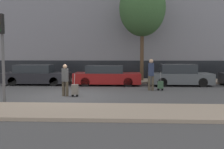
# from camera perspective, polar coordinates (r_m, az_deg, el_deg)

# --- Properties ---
(ground_plane) EXTENTS (80.00, 80.00, 0.00)m
(ground_plane) POSITION_cam_1_polar(r_m,az_deg,el_deg) (12.92, -9.74, -4.78)
(ground_plane) COLOR #4C4C4F
(sidewalk_near) EXTENTS (28.00, 2.50, 0.12)m
(sidewalk_near) POSITION_cam_1_polar(r_m,az_deg,el_deg) (9.34, -14.75, -8.02)
(sidewalk_near) COLOR tan
(sidewalk_near) RESTS_ON ground_plane
(sidewalk_far) EXTENTS (28.00, 3.00, 0.12)m
(sidewalk_far) POSITION_cam_1_polar(r_m,az_deg,el_deg) (19.75, -5.36, -1.40)
(sidewalk_far) COLOR tan
(sidewalk_far) RESTS_ON ground_plane
(building_facade) EXTENTS (28.00, 2.69, 13.58)m
(building_facade) POSITION_cam_1_polar(r_m,az_deg,el_deg) (23.61, -4.24, 15.93)
(building_facade) COLOR slate
(building_facade) RESTS_ON ground_plane
(parked_car_0) EXTENTS (4.54, 1.71, 1.39)m
(parked_car_0) POSITION_cam_1_polar(r_m,az_deg,el_deg) (18.21, -16.92, -0.19)
(parked_car_0) COLOR black
(parked_car_0) RESTS_ON ground_plane
(parked_car_1) EXTENTS (4.52, 1.82, 1.36)m
(parked_car_1) POSITION_cam_1_polar(r_m,az_deg,el_deg) (17.13, -1.21, -0.32)
(parked_car_1) COLOR maroon
(parked_car_1) RESTS_ON ground_plane
(parked_car_2) EXTENTS (4.16, 1.83, 1.45)m
(parked_car_2) POSITION_cam_1_polar(r_m,az_deg,el_deg) (17.57, 15.09, -0.25)
(parked_car_2) COLOR #4C5156
(parked_car_2) RESTS_ON ground_plane
(pedestrian_left) EXTENTS (0.34, 0.34, 1.60)m
(pedestrian_left) POSITION_cam_1_polar(r_m,az_deg,el_deg) (12.70, -10.68, -0.85)
(pedestrian_left) COLOR #4C4233
(pedestrian_left) RESTS_ON ground_plane
(trolley_left) EXTENTS (0.34, 0.29, 1.15)m
(trolley_left) POSITION_cam_1_polar(r_m,az_deg,el_deg) (12.49, -8.48, -3.40)
(trolley_left) COLOR slate
(trolley_left) RESTS_ON ground_plane
(pedestrian_right) EXTENTS (0.35, 0.34, 1.84)m
(pedestrian_right) POSITION_cam_1_polar(r_m,az_deg,el_deg) (14.68, 8.92, 0.46)
(pedestrian_right) COLOR #4C4233
(pedestrian_right) RESTS_ON ground_plane
(trolley_right) EXTENTS (0.34, 0.29, 1.09)m
(trolley_right) POSITION_cam_1_polar(r_m,az_deg,el_deg) (14.82, 11.00, -2.32)
(trolley_right) COLOR #335138
(trolley_right) RESTS_ON ground_plane
(traffic_light) EXTENTS (0.28, 0.47, 3.73)m
(traffic_light) POSITION_cam_1_polar(r_m,az_deg,el_deg) (11.30, -24.00, 7.13)
(traffic_light) COLOR #515154
(traffic_light) RESTS_ON ground_plane
(parked_bicycle) EXTENTS (1.77, 0.06, 0.96)m
(parked_bicycle) POSITION_cam_1_polar(r_m,az_deg,el_deg) (19.57, 0.19, -0.17)
(parked_bicycle) COLOR black
(parked_bicycle) RESTS_ON sidewalk_far
(bare_tree_near_crossing) EXTENTS (3.53, 3.53, 7.69)m
(bare_tree_near_crossing) POSITION_cam_1_polar(r_m,az_deg,el_deg) (19.77, 6.94, 14.81)
(bare_tree_near_crossing) COLOR #4C3826
(bare_tree_near_crossing) RESTS_ON sidewalk_far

